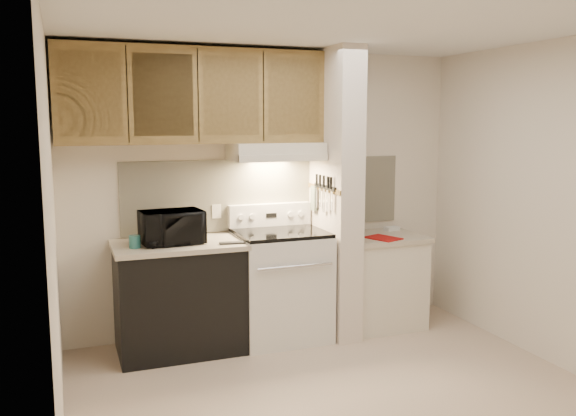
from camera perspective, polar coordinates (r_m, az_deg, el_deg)
floor at (r=4.48m, az=4.55°, el=-16.76°), size 3.60×3.60×0.00m
ceiling at (r=4.11m, az=4.97°, el=16.71°), size 3.60×3.60×0.00m
wall_back at (r=5.50m, az=-1.93°, el=1.52°), size 3.60×2.50×0.02m
wall_left at (r=3.73m, az=-21.16°, el=-2.25°), size 0.02×3.00×2.50m
wall_right at (r=5.14m, az=23.22°, el=0.39°), size 0.02×3.00×2.50m
backsplash at (r=5.49m, az=-1.89°, el=1.35°), size 2.60×0.02×0.63m
range_body at (r=5.33m, az=-0.69°, el=-7.36°), size 0.76×0.65×0.92m
oven_window at (r=5.03m, az=0.54°, el=-7.83°), size 0.50×0.01×0.30m
oven_handle at (r=4.94m, az=0.71°, el=-5.49°), size 0.65×0.02×0.02m
cooktop at (r=5.22m, az=-0.70°, el=-2.33°), size 0.74×0.64×0.03m
range_backguard at (r=5.47m, az=-1.72°, el=-0.63°), size 0.76×0.08×0.20m
range_display at (r=5.43m, az=-1.57°, el=-0.70°), size 0.10×0.01×0.04m
range_knob_left_outer at (r=5.34m, az=-4.40°, el=-0.86°), size 0.05×0.02×0.05m
range_knob_left_inner at (r=5.37m, az=-3.38°, el=-0.80°), size 0.05×0.02×0.05m
range_knob_right_inner at (r=5.48m, az=0.22°, el=-0.60°), size 0.05×0.02×0.05m
range_knob_right_outer at (r=5.52m, az=1.19°, el=-0.54°), size 0.05×0.02×0.05m
dishwasher_front at (r=5.13m, az=-10.13°, el=-8.41°), size 1.00×0.63×0.87m
left_countertop at (r=5.02m, az=-10.26°, el=-3.43°), size 1.04×0.67×0.04m
spoon_rest at (r=4.90m, az=-5.24°, el=-3.27°), size 0.21×0.09×0.01m
teal_jar at (r=4.86m, az=-14.15°, el=-3.08°), size 0.11×0.11×0.10m
outlet at (r=5.36m, az=-6.70°, el=-0.32°), size 0.08×0.01×0.12m
microwave at (r=4.96m, az=-10.83°, el=-1.77°), size 0.51×0.38×0.27m
partition_pillar at (r=5.36m, az=4.45°, el=1.33°), size 0.22×0.70×2.50m
pillar_trim at (r=5.31m, az=3.32°, el=1.81°), size 0.01×0.70×0.04m
knife_strip at (r=5.26m, az=3.48°, el=1.97°), size 0.02×0.42×0.04m
knife_blade_a at (r=5.11m, az=4.12°, el=0.65°), size 0.01×0.03×0.16m
knife_handle_a at (r=5.11m, az=4.04°, el=2.35°), size 0.02×0.02×0.10m
knife_blade_b at (r=5.19m, az=3.70°, el=0.67°), size 0.01×0.04×0.18m
knife_handle_b at (r=5.16m, az=3.79°, el=2.41°), size 0.02×0.02×0.10m
knife_blade_c at (r=5.26m, az=3.37°, el=0.66°), size 0.01×0.04×0.20m
knife_handle_c at (r=5.24m, az=3.38°, el=2.51°), size 0.02×0.02×0.10m
knife_blade_d at (r=5.33m, az=3.02°, el=0.98°), size 0.01×0.04×0.16m
knife_handle_d at (r=5.32m, az=3.02°, el=2.59°), size 0.02×0.02×0.10m
knife_blade_e at (r=5.41m, az=2.65°, el=0.99°), size 0.01×0.04×0.18m
knife_handle_e at (r=5.39m, az=2.70°, el=2.66°), size 0.02×0.02×0.10m
oven_mitt at (r=5.47m, az=2.44°, el=0.92°), size 0.03×0.09×0.22m
right_cab_base at (r=5.73m, az=8.56°, el=-6.91°), size 0.70×0.60×0.81m
right_countertop at (r=5.63m, az=8.65°, el=-2.73°), size 0.74×0.64×0.04m
red_folder at (r=5.47m, az=8.89°, el=-2.79°), size 0.31×0.35×0.01m
white_box at (r=5.89m, az=9.68°, el=-1.90°), size 0.14×0.11×0.04m
range_hood at (r=5.26m, az=-1.18°, el=5.32°), size 0.78×0.44×0.15m
hood_lip at (r=5.06m, az=-0.39°, el=4.70°), size 0.78×0.04×0.06m
upper_cabinets at (r=5.11m, az=-8.80°, el=10.30°), size 2.18×0.33×0.77m
cab_door_a at (r=4.85m, az=-18.06°, el=10.12°), size 0.46×0.01×0.63m
cab_gap_a at (r=4.87m, az=-14.80°, el=10.24°), size 0.01×0.01×0.73m
cab_door_b at (r=4.90m, az=-11.58°, el=10.32°), size 0.46×0.01×0.63m
cab_gap_b at (r=4.95m, az=-8.42°, el=10.38°), size 0.01×0.01×0.73m
cab_door_c at (r=5.02m, az=-5.33°, el=10.40°), size 0.46×0.01×0.63m
cab_gap_c at (r=5.10m, az=-2.32°, el=10.40°), size 0.01×0.01×0.73m
cab_door_d at (r=5.19m, az=0.59°, el=10.36°), size 0.46×0.01×0.63m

